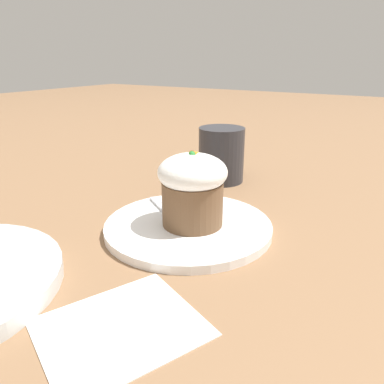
% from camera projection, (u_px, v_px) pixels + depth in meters
% --- Properties ---
extents(ground_plane, '(4.00, 4.00, 0.00)m').
position_uv_depth(ground_plane, '(188.00, 230.00, 0.49)').
color(ground_plane, '#846042').
extents(dessert_plate, '(0.22, 0.22, 0.01)m').
position_uv_depth(dessert_plate, '(188.00, 226.00, 0.49)').
color(dessert_plate, white).
rests_on(dessert_plate, ground_plane).
extents(carrot_cake, '(0.09, 0.09, 0.10)m').
position_uv_depth(carrot_cake, '(192.00, 188.00, 0.47)').
color(carrot_cake, brown).
rests_on(carrot_cake, dessert_plate).
extents(spoon, '(0.07, 0.10, 0.01)m').
position_uv_depth(spoon, '(169.00, 214.00, 0.51)').
color(spoon, '#B7B7BC').
rests_on(spoon, dessert_plate).
extents(coffee_cup, '(0.11, 0.08, 0.10)m').
position_uv_depth(coffee_cup, '(222.00, 155.00, 0.67)').
color(coffee_cup, '#2D2D33').
rests_on(coffee_cup, ground_plane).
extents(paper_napkin, '(0.16, 0.15, 0.00)m').
position_uv_depth(paper_napkin, '(121.00, 327.00, 0.31)').
color(paper_napkin, white).
rests_on(paper_napkin, ground_plane).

